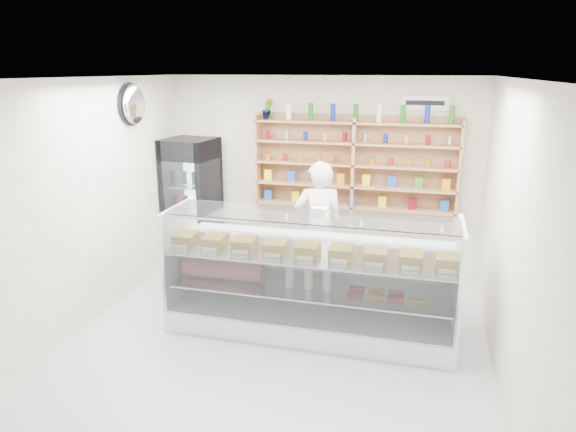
# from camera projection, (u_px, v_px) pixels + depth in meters

# --- Properties ---
(room) EXTENTS (5.00, 5.00, 5.00)m
(room) POSITION_uv_depth(u_px,v_px,m) (272.00, 223.00, 5.14)
(room) COLOR #B5B4B9
(room) RESTS_ON ground
(display_counter) EXTENTS (3.18, 0.95, 1.38)m
(display_counter) POSITION_uv_depth(u_px,v_px,m) (310.00, 300.00, 5.79)
(display_counter) COLOR white
(display_counter) RESTS_ON floor
(shop_worker) EXTENTS (0.74, 0.59, 1.77)m
(shop_worker) POSITION_uv_depth(u_px,v_px,m) (319.00, 228.00, 6.71)
(shop_worker) COLOR silver
(shop_worker) RESTS_ON floor
(drinks_cooler) EXTENTS (0.76, 0.74, 1.92)m
(drinks_cooler) POSITION_uv_depth(u_px,v_px,m) (192.00, 203.00, 7.63)
(drinks_cooler) COLOR black
(drinks_cooler) RESTS_ON floor
(wall_shelving) EXTENTS (2.84, 0.28, 1.33)m
(wall_shelving) POSITION_uv_depth(u_px,v_px,m) (354.00, 165.00, 7.14)
(wall_shelving) COLOR #A8794F
(wall_shelving) RESTS_ON back_wall
(potted_plant) EXTENTS (0.19, 0.16, 0.29)m
(potted_plant) POSITION_uv_depth(u_px,v_px,m) (268.00, 109.00, 7.24)
(potted_plant) COLOR #1E6626
(potted_plant) RESTS_ON wall_shelving
(security_mirror) EXTENTS (0.15, 0.50, 0.50)m
(security_mirror) POSITION_uv_depth(u_px,v_px,m) (134.00, 104.00, 6.50)
(security_mirror) COLOR silver
(security_mirror) RESTS_ON left_wall
(wall_sign) EXTENTS (0.62, 0.03, 0.20)m
(wall_sign) POSITION_uv_depth(u_px,v_px,m) (425.00, 103.00, 6.81)
(wall_sign) COLOR white
(wall_sign) RESTS_ON back_wall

